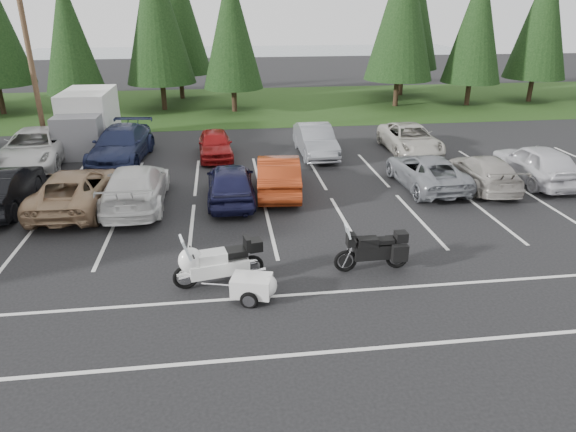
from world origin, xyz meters
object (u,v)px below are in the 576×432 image
Objects in this scene: car_near_4 at (231,182)px; car_far_3 at (315,141)px; car_near_5 at (278,174)px; car_near_8 at (537,163)px; utility_pole at (30,58)px; car_far_4 at (410,139)px; adventure_motorcycle at (372,247)px; car_near_2 at (75,189)px; touring_motorcycle at (218,258)px; car_far_1 at (121,145)px; cargo_trailer at (252,288)px; car_near_3 at (136,186)px; car_near_6 at (426,171)px; car_near_1 at (2,188)px; car_far_2 at (215,144)px; car_far_0 at (35,148)px; car_near_7 at (483,172)px; box_truck at (86,122)px.

car_far_3 is at bearing -126.31° from car_near_4.
car_near_8 reaches higher than car_near_5.
utility_pole reaches higher than car_far_4.
car_near_8 is 1.97× the size of adventure_motorcycle.
car_near_2 is 8.31m from touring_motorcycle.
utility_pole is at bearing 158.60° from car_far_1.
car_far_1 reaches higher than cargo_trailer.
car_near_3 reaches higher than cargo_trailer.
car_near_6 is 1.75× the size of touring_motorcycle.
car_near_4 is at bearing 176.00° from car_near_1.
car_far_2 reaches higher than cargo_trailer.
touring_motorcycle reaches higher than car_near_6.
car_near_4 is 0.76× the size of car_far_0.
car_far_4 is at bearing -7.35° from utility_pole.
car_near_8 is 22.87m from car_far_0.
car_near_3 is (5.67, -8.27, -3.91)m from utility_pole.
car_near_6 is 14.37m from car_far_1.
utility_pole is 4.40m from car_far_0.
car_near_8 reaches higher than car_near_3.
car_far_0 is 1.48× the size of car_far_2.
car_near_5 is at bearing -67.70° from car_far_2.
car_near_5 is (5.52, 0.80, -0.01)m from car_near_3.
car_near_2 is at bearing 10.13° from car_near_5.
car_near_4 reaches higher than car_near_7.
utility_pole reaches higher than cargo_trailer.
car_near_5 reaches higher than car_near_7.
car_near_4 is 10.54m from car_near_7.
car_near_7 is 5.65m from car_far_4.
touring_motorcycle reaches higher than cargo_trailer.
touring_motorcycle is at bearing 35.00° from car_near_7.
box_truck reaches higher than car_near_8.
car_far_1 is at bearing -17.27° from car_near_8.
car_near_3 reaches higher than car_near_6.
box_truck is 2.28× the size of adventure_motorcycle.
box_truck reaches higher than cargo_trailer.
adventure_motorcycle reaches higher than car_near_6.
cargo_trailer is at bearing -122.80° from car_far_4.
car_far_1 reaches higher than adventure_motorcycle.
box_truck is 17.80m from cargo_trailer.
car_near_3 is at bearing 12.92° from car_near_5.
adventure_motorcycle is at bearing -112.89° from car_far_4.
car_near_2 is 1.10× the size of car_near_8.
utility_pole is 21.69m from car_near_7.
touring_motorcycle is 1.89× the size of cargo_trailer.
car_near_1 is 10.42m from touring_motorcycle.
car_far_3 reaches higher than adventure_motorcycle.
box_truck is 1.14× the size of car_near_6.
car_near_4 is at bearing -87.12° from car_far_2.
adventure_motorcycle is (12.36, -6.49, -0.06)m from car_near_1.
utility_pole is at bearing -165.96° from box_truck.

